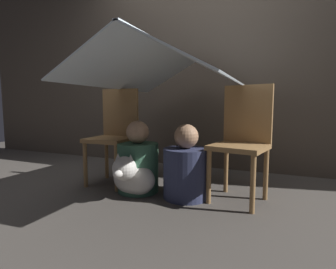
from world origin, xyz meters
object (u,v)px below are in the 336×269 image
chair_right (242,138)px  dog (131,176)px  person_second (186,169)px  chair_left (115,132)px  person_front (138,163)px

chair_right → dog: (-0.82, -0.29, -0.32)m
chair_right → person_second: 0.50m
dog → chair_left: bearing=140.3°
person_front → dog: (0.02, -0.14, -0.08)m
chair_left → person_second: (0.77, -0.15, -0.25)m
person_front → dog: person_front is taller
chair_left → chair_right: size_ratio=1.00×
chair_right → dog: chair_right is taller
chair_left → chair_right: 1.17m
person_second → chair_right: bearing=19.6°
chair_right → person_second: bearing=-148.5°
person_second → chair_left: bearing=169.2°
person_second → dog: bearing=-160.3°
person_front → dog: 0.16m
chair_left → person_front: chair_left is taller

